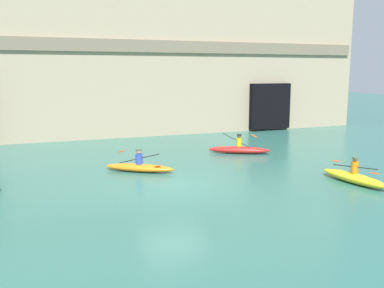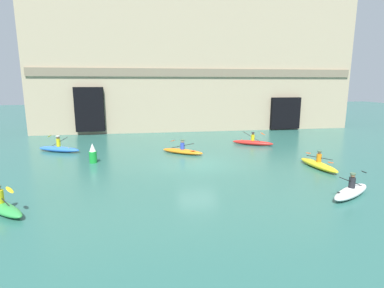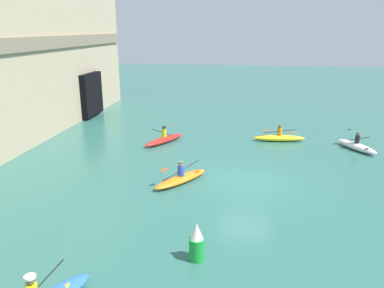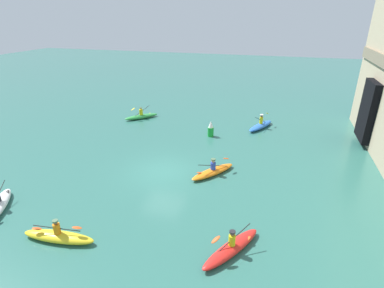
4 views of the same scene
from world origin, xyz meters
The scene contains 7 objects.
ground_plane centered at (0.00, 0.00, 0.00)m, with size 120.00×120.00×0.00m, color #2D665B.
kayak_green centered at (-9.13, -5.84, 0.24)m, with size 2.81×2.73×1.19m.
kayak_orange centered at (-0.56, 3.10, 0.22)m, with size 3.10×2.50×1.06m.
kayak_blue centered at (-9.76, 5.25, 0.24)m, with size 3.52×2.19×1.27m.
kayak_yellow centered at (7.17, -2.04, 0.24)m, with size 1.05×3.37×1.09m.
kayak_red centered at (5.69, 5.33, 0.23)m, with size 3.28×2.28×1.16m.
marker_buoy centered at (-6.67, 1.50, 0.60)m, with size 0.49×0.49×1.29m.
Camera 4 is at (15.44, 6.53, 9.17)m, focal length 28.00 mm.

